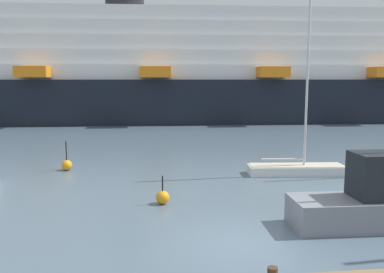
{
  "coord_description": "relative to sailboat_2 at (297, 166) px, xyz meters",
  "views": [
    {
      "loc": [
        -2.83,
        -11.91,
        5.03
      ],
      "look_at": [
        0.0,
        13.2,
        1.5
      ],
      "focal_mm": 38.68,
      "sensor_mm": 36.0,
      "label": 1
    }
  ],
  "objects": [
    {
      "name": "channel_buoy_1",
      "position": [
        -7.29,
        -4.47,
        -0.17
      ],
      "size": [
        0.55,
        0.55,
        1.17
      ],
      "color": "orange",
      "rests_on": "ground_plane"
    },
    {
      "name": "cruise_ship",
      "position": [
        5.91,
        29.65,
        5.21
      ],
      "size": [
        90.52,
        16.88,
        17.57
      ],
      "rotation": [
        0.0,
        0.0,
        -0.04
      ],
      "color": "black",
      "rests_on": "ground_plane"
    },
    {
      "name": "ground_plane",
      "position": [
        -5.09,
        -8.81,
        -0.45
      ],
      "size": [
        600.0,
        600.0,
        0.0
      ],
      "primitive_type": "plane",
      "color": "slate"
    },
    {
      "name": "channel_buoy_0",
      "position": [
        -12.31,
        2.37,
        -0.15
      ],
      "size": [
        0.58,
        0.58,
        1.64
      ],
      "color": "orange",
      "rests_on": "ground_plane"
    },
    {
      "name": "sailboat_2",
      "position": [
        0.0,
        0.0,
        0.0
      ],
      "size": [
        5.17,
        1.77,
        9.99
      ],
      "rotation": [
        0.0,
        0.0,
        -0.08
      ],
      "color": "white",
      "rests_on": "ground_plane"
    },
    {
      "name": "fishing_boat_2",
      "position": [
        0.1,
        -7.82,
        0.48
      ],
      "size": [
        6.1,
        1.96,
        4.69
      ],
      "rotation": [
        0.0,
        0.0,
        -0.02
      ],
      "color": "gray",
      "rests_on": "ground_plane"
    }
  ]
}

